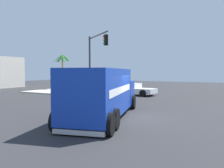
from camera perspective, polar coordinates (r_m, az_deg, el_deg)
name	(u,v)px	position (r m, az deg, el deg)	size (l,w,h in m)	color
ground_plane	(133,117)	(13.40, 5.35, -8.54)	(100.00, 100.00, 0.00)	#2B2B2D
sidewalk_corner_far	(84,90)	(31.51, -7.36, -1.68)	(11.95, 11.95, 0.14)	#B2ADA0
delivery_truck	(103,92)	(12.84, -2.23, -2.21)	(8.91, 4.78, 2.89)	#1438AD
traffic_light_primary	(94,56)	(22.68, -4.59, 7.36)	(3.10, 4.07, 6.40)	#38383D
pickup_white	(133,89)	(25.91, 5.54, -1.25)	(2.70, 5.38, 1.38)	white
vending_machine_red	(94,84)	(31.04, -4.74, 0.11)	(1.17, 1.13, 1.85)	black
palm_tree_far	(62,65)	(34.82, -12.74, 4.74)	(3.02, 2.96, 5.28)	#7A6647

